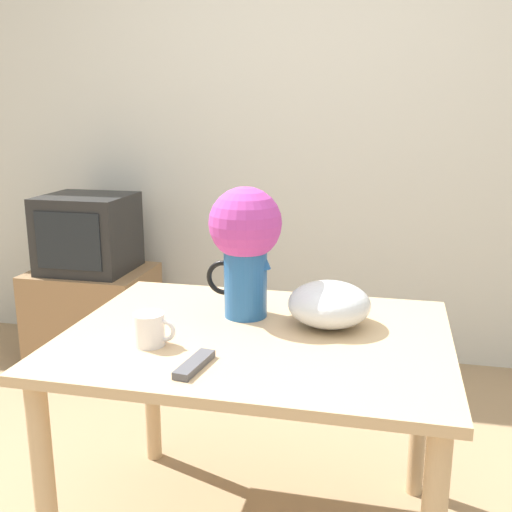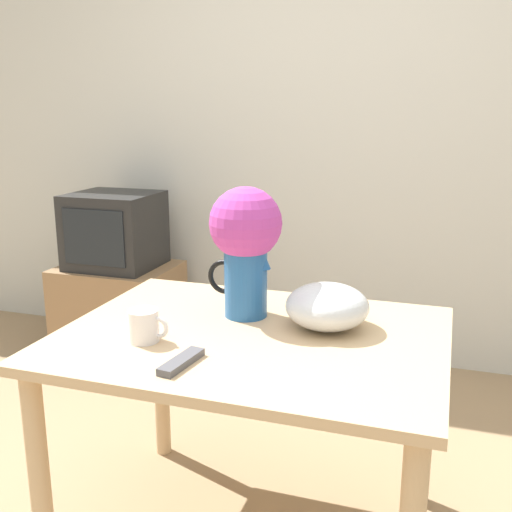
{
  "view_description": "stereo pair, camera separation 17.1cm",
  "coord_description": "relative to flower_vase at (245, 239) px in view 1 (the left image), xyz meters",
  "views": [
    {
      "loc": [
        0.41,
        -1.4,
        1.38
      ],
      "look_at": [
        0.0,
        0.39,
        0.92
      ],
      "focal_mm": 42.0,
      "sensor_mm": 36.0,
      "label": 1
    },
    {
      "loc": [
        0.58,
        -1.35,
        1.38
      ],
      "look_at": [
        0.0,
        0.39,
        0.92
      ],
      "focal_mm": 42.0,
      "sensor_mm": 36.0,
      "label": 2
    }
  ],
  "objects": [
    {
      "name": "tv_stand",
      "position": [
        -1.14,
        1.08,
        -0.72
      ],
      "size": [
        0.63,
        0.48,
        0.52
      ],
      "color": "#8E6B47",
      "rests_on": "ground_plane"
    },
    {
      "name": "wall_back",
      "position": [
        0.03,
        1.48,
        0.32
      ],
      "size": [
        8.0,
        0.05,
        2.6
      ],
      "color": "silver",
      "rests_on": "ground_plane"
    },
    {
      "name": "flower_vase",
      "position": [
        0.0,
        0.0,
        0.0
      ],
      "size": [
        0.25,
        0.23,
        0.42
      ],
      "color": "#235B9E",
      "rests_on": "table"
    },
    {
      "name": "table",
      "position": [
        0.07,
        -0.14,
        -0.36
      ],
      "size": [
        1.14,
        0.87,
        0.72
      ],
      "color": "tan",
      "rests_on": "ground_plane"
    },
    {
      "name": "coffee_mug",
      "position": [
        -0.2,
        -0.3,
        -0.21
      ],
      "size": [
        0.12,
        0.09,
        0.09
      ],
      "color": "white",
      "rests_on": "table"
    },
    {
      "name": "remote_control",
      "position": [
        -0.03,
        -0.42,
        -0.25
      ],
      "size": [
        0.07,
        0.17,
        0.02
      ],
      "color": "#4C4C51",
      "rests_on": "table"
    },
    {
      "name": "tv_set",
      "position": [
        -1.14,
        1.08,
        -0.25
      ],
      "size": [
        0.46,
        0.42,
        0.41
      ],
      "color": "black",
      "rests_on": "tv_stand"
    },
    {
      "name": "white_bowl",
      "position": [
        0.27,
        -0.03,
        -0.19
      ],
      "size": [
        0.26,
        0.26,
        0.14
      ],
      "color": "silver",
      "rests_on": "table"
    }
  ]
}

